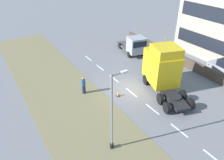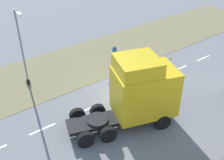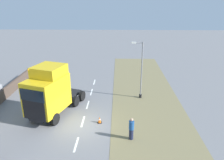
{
  "view_description": "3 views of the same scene",
  "coord_description": "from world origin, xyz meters",
  "px_view_note": "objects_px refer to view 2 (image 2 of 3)",
  "views": [
    {
      "loc": [
        -11.36,
        -15.19,
        12.26
      ],
      "look_at": [
        -1.51,
        0.54,
        1.3
      ],
      "focal_mm": 35.0,
      "sensor_mm": 36.0,
      "label": 1
    },
    {
      "loc": [
        13.37,
        -11.46,
        12.34
      ],
      "look_at": [
        0.59,
        -2.02,
        2.09
      ],
      "focal_mm": 45.0,
      "sensor_mm": 36.0,
      "label": 2
    },
    {
      "loc": [
        -3.02,
        15.82,
        10.12
      ],
      "look_at": [
        -2.48,
        -3.15,
        3.0
      ],
      "focal_mm": 35.0,
      "sensor_mm": 36.0,
      "label": 3
    }
  ],
  "objects_px": {
    "lorry_cab": "(140,91)",
    "pedestrian": "(115,55)",
    "traffic_cone_lead": "(111,82)",
    "lamp_post": "(23,52)"
  },
  "relations": [
    {
      "from": "pedestrian",
      "to": "traffic_cone_lead",
      "type": "xyz_separation_m",
      "value": [
        2.6,
        -2.26,
        -0.61
      ]
    },
    {
      "from": "traffic_cone_lead",
      "to": "lorry_cab",
      "type": "bearing_deg",
      "value": -13.56
    },
    {
      "from": "traffic_cone_lead",
      "to": "lamp_post",
      "type": "bearing_deg",
      "value": -126.72
    },
    {
      "from": "lamp_post",
      "to": "traffic_cone_lead",
      "type": "relative_size",
      "value": 10.49
    },
    {
      "from": "lorry_cab",
      "to": "pedestrian",
      "type": "relative_size",
      "value": 3.95
    },
    {
      "from": "pedestrian",
      "to": "traffic_cone_lead",
      "type": "distance_m",
      "value": 3.5
    },
    {
      "from": "lamp_post",
      "to": "traffic_cone_lead",
      "type": "height_order",
      "value": "lamp_post"
    },
    {
      "from": "lorry_cab",
      "to": "lamp_post",
      "type": "height_order",
      "value": "lamp_post"
    },
    {
      "from": "lorry_cab",
      "to": "traffic_cone_lead",
      "type": "height_order",
      "value": "lorry_cab"
    },
    {
      "from": "lorry_cab",
      "to": "pedestrian",
      "type": "height_order",
      "value": "lorry_cab"
    }
  ]
}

